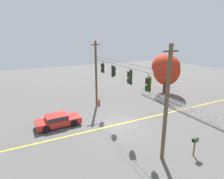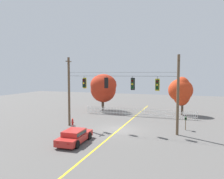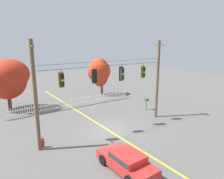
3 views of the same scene
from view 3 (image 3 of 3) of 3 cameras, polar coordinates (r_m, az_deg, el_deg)
name	(u,v)px [view 3 (image 3 of 3)]	position (r m, az deg, el deg)	size (l,w,h in m)	color
ground	(108,130)	(18.23, -1.02, -11.27)	(80.00, 80.00, 0.00)	#565451
lane_centerline_stripe	(108,130)	(18.23, -1.02, -11.26)	(0.16, 36.00, 0.01)	gold
signal_support_span	(108,86)	(17.00, -1.07, 0.95)	(12.02, 1.10, 7.71)	brown
traffic_signal_westbound_side	(62,80)	(15.04, -13.86, 2.59)	(0.43, 0.38, 1.37)	black
traffic_signal_southbound_primary	(94,76)	(16.12, -5.10, 3.81)	(0.43, 0.38, 1.28)	black
traffic_signal_northbound_secondary	(122,74)	(17.68, 2.79, 4.39)	(0.43, 0.38, 1.42)	black
traffic_signal_eastbound_side	(143,72)	(19.28, 8.68, 4.84)	(0.43, 0.38, 1.44)	black
white_picket_fence	(75,103)	(24.56, -10.20, -3.64)	(15.28, 0.06, 1.12)	white
autumn_maple_near_fence	(7,78)	(25.21, -27.15, 2.87)	(4.38, 4.09, 5.80)	#473828
autumn_maple_mid	(99,72)	(29.47, -3.51, 4.97)	(3.45, 2.84, 5.44)	#473828
parked_car	(127,161)	(12.90, 4.09, -19.23)	(1.94, 4.07, 1.15)	red
fire_hydrant	(43,143)	(16.14, -18.78, -13.83)	(0.38, 0.22, 0.78)	red
roadside_mailbox	(146,100)	(23.43, 9.57, -2.98)	(0.25, 0.44, 1.39)	brown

